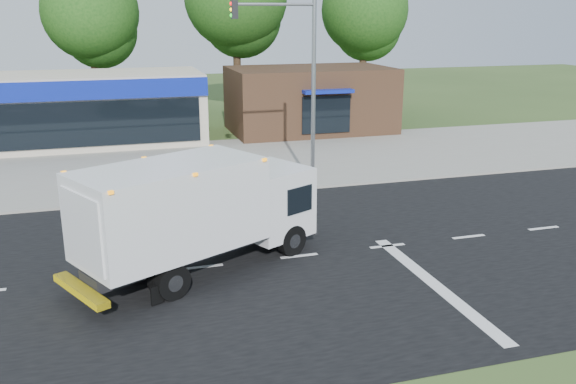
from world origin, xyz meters
name	(u,v)px	position (x,y,z in m)	size (l,w,h in m)	color
ground	(299,256)	(0.00, 0.00, 0.00)	(120.00, 120.00, 0.00)	#385123
road_asphalt	(299,256)	(0.00, 0.00, 0.00)	(60.00, 14.00, 0.02)	black
sidewalk	(243,186)	(0.00, 8.20, 0.06)	(60.00, 2.40, 0.12)	gray
parking_apron	(219,158)	(0.00, 14.00, 0.01)	(60.00, 9.00, 0.02)	gray
lane_markings	(356,268)	(1.35, -1.35, 0.02)	(55.20, 7.00, 0.01)	silver
ems_box_truck	(196,208)	(-3.16, -0.24, 1.94)	(7.81, 5.53, 3.36)	black
emergency_worker	(134,245)	(-4.93, -0.12, 0.96)	(0.71, 0.80, 1.96)	tan
retail_strip_mall	(41,110)	(-9.00, 19.93, 2.01)	(18.00, 6.20, 4.00)	beige
brown_storefront	(310,99)	(7.00, 19.98, 2.00)	(10.00, 6.70, 4.00)	#382316
traffic_signal_pole	(299,72)	(2.35, 7.60, 4.92)	(3.51, 0.25, 8.00)	gray
background_trees	(167,11)	(-0.85, 28.16, 7.38)	(36.77, 7.39, 12.10)	#332114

